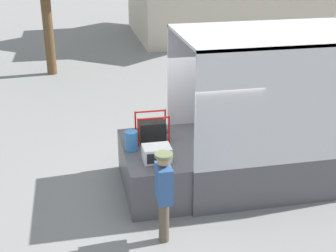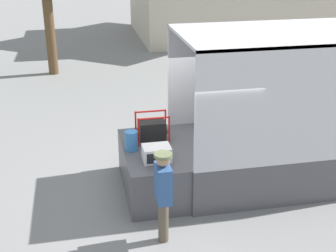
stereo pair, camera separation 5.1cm
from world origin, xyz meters
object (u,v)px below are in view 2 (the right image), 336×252
microwave (157,153)px  worker_person (163,189)px  orange_bucket (131,141)px  portable_generator (153,131)px

microwave → worker_person: bearing=-95.1°
orange_bucket → worker_person: size_ratio=0.24×
portable_generator → worker_person: (-0.20, -2.13, -0.14)m
microwave → orange_bucket: orange_bucket is taller
portable_generator → worker_person: bearing=-95.2°
portable_generator → worker_person: worker_person is taller
portable_generator → orange_bucket: bearing=-146.3°
microwave → portable_generator: bearing=84.5°
portable_generator → microwave: bearing=-95.5°
portable_generator → orange_bucket: (-0.50, -0.33, -0.03)m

